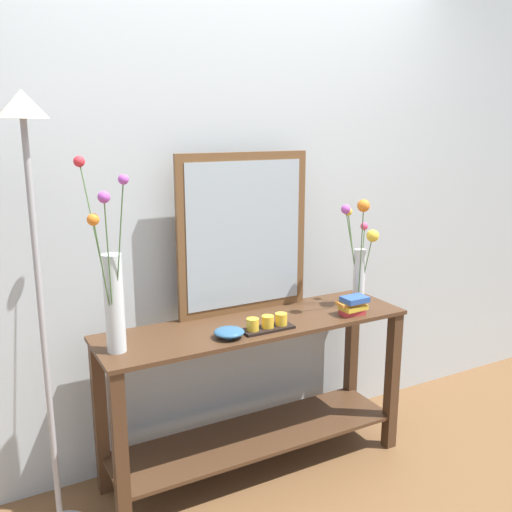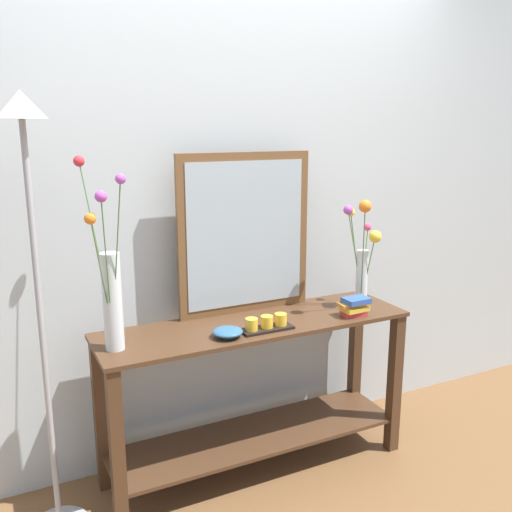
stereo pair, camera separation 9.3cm
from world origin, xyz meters
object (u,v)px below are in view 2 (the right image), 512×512
at_px(console_table, 256,381).
at_px(decorative_bowl, 228,332).
at_px(book_stack, 354,306).
at_px(vase_right, 363,256).
at_px(candle_tray, 266,324).
at_px(tall_vase_left, 111,289).
at_px(mirror_leaning, 245,234).
at_px(floor_lamp, 34,251).

xyz_separation_m(console_table, decorative_bowl, (-0.19, -0.11, 0.33)).
bearing_deg(book_stack, console_table, 165.32).
xyz_separation_m(console_table, book_stack, (0.47, -0.12, 0.35)).
distance_m(console_table, book_stack, 0.60).
height_order(vase_right, candle_tray, vase_right).
bearing_deg(tall_vase_left, book_stack, -4.54).
distance_m(mirror_leaning, vase_right, 0.60).
bearing_deg(mirror_leaning, console_table, -98.98).
bearing_deg(floor_lamp, decorative_bowl, -6.44).
distance_m(book_stack, floor_lamp, 1.48).
bearing_deg(floor_lamp, tall_vase_left, -1.08).
height_order(book_stack, floor_lamp, floor_lamp).
bearing_deg(candle_tray, decorative_bowl, -179.61).
height_order(candle_tray, book_stack, book_stack).
xyz_separation_m(candle_tray, book_stack, (0.48, -0.01, 0.02)).
bearing_deg(book_stack, decorative_bowl, 179.02).
relative_size(mirror_leaning, floor_lamp, 0.44).
bearing_deg(tall_vase_left, console_table, 2.83).
xyz_separation_m(decorative_bowl, book_stack, (0.67, -0.01, 0.02)).
xyz_separation_m(mirror_leaning, floor_lamp, (-0.97, -0.21, 0.05)).
xyz_separation_m(mirror_leaning, candle_tray, (-0.03, -0.29, -0.36)).
distance_m(vase_right, candle_tray, 0.63).
height_order(console_table, candle_tray, candle_tray).
distance_m(tall_vase_left, vase_right, 1.25).
xyz_separation_m(console_table, candle_tray, (-0.00, -0.11, 0.33)).
relative_size(decorative_bowl, floor_lamp, 0.08).
bearing_deg(book_stack, tall_vase_left, 175.46).
bearing_deg(decorative_bowl, vase_right, 5.85).
height_order(tall_vase_left, vase_right, tall_vase_left).
bearing_deg(vase_right, mirror_leaning, 159.09).
height_order(mirror_leaning, book_stack, mirror_leaning).
xyz_separation_m(book_stack, floor_lamp, (-1.42, 0.10, 0.40)).
relative_size(candle_tray, book_stack, 1.64).
distance_m(candle_tray, floor_lamp, 1.03).
xyz_separation_m(candle_tray, decorative_bowl, (-0.19, -0.00, -0.00)).
bearing_deg(tall_vase_left, floor_lamp, 178.92).
distance_m(tall_vase_left, candle_tray, 0.71).
relative_size(candle_tray, decorative_bowl, 1.80).
bearing_deg(candle_tray, floor_lamp, 174.94).
distance_m(tall_vase_left, floor_lamp, 0.33).
height_order(console_table, mirror_leaning, mirror_leaning).
bearing_deg(candle_tray, console_table, 88.53).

